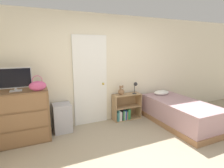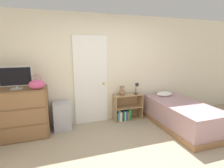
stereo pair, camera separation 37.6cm
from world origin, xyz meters
name	(u,v)px [view 1 (the left image)]	position (x,y,z in m)	size (l,w,h in m)	color
ground_plane	(151,168)	(0.00, 0.00, 0.00)	(16.00, 16.00, 0.00)	tan
wall_back	(102,70)	(0.00, 2.01, 1.27)	(10.00, 0.06, 2.55)	beige
door_closed	(90,81)	(-0.32, 1.96, 1.04)	(0.80, 0.09, 2.07)	white
dresser	(20,116)	(-1.81, 1.69, 0.51)	(1.03, 0.55, 1.01)	brown
tv	(15,79)	(-1.83, 1.67, 1.24)	(0.58, 0.16, 0.43)	#B7B7BC
handbag	(38,86)	(-1.46, 1.52, 1.11)	(0.30, 0.12, 0.29)	#C64C7F
storage_bin	(62,118)	(-1.02, 1.79, 0.31)	(0.37, 0.35, 0.62)	#ADADB7
bookshelf	(125,110)	(0.52, 1.82, 0.25)	(0.72, 0.28, 0.65)	tan
teddy_bear	(121,91)	(0.42, 1.82, 0.75)	(0.16, 0.16, 0.24)	#8C6647
desk_lamp	(135,85)	(0.79, 1.78, 0.86)	(0.12, 0.12, 0.30)	#262628
bed	(179,113)	(1.56, 1.03, 0.29)	(0.96, 1.87, 0.68)	#996B47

